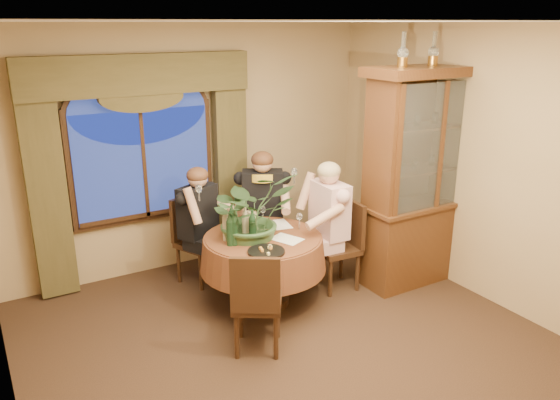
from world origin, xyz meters
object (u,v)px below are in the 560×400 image
china_cabinet (423,177)px  wine_bottle_0 (245,224)px  wine_bottle_4 (234,229)px  chair_back (199,241)px  stoneware_vase (252,223)px  olive_bowl (265,234)px  wine_bottle_2 (230,229)px  chair_front_left (257,300)px  chair_right (337,247)px  chair_back_right (264,232)px  dining_table (263,270)px  person_scarf (263,213)px  person_pink (329,226)px  wine_bottle_1 (226,224)px  wine_bottle_3 (232,220)px  oil_lamp_center (434,49)px  person_back (198,227)px  oil_lamp_right (462,48)px  oil_lamp_left (403,50)px  wine_bottle_5 (252,226)px  centerpiece_plant (251,181)px

china_cabinet → wine_bottle_0: china_cabinet is taller
wine_bottle_4 → chair_back: bearing=90.9°
stoneware_vase → olive_bowl: (0.09, -0.12, -0.10)m
wine_bottle_2 → chair_front_left: bearing=-95.3°
chair_right → chair_back_right: same height
dining_table → wine_bottle_0: (-0.18, 0.02, 0.54)m
person_scarf → chair_back_right: bearing=-112.6°
person_scarf → olive_bowl: bearing=91.7°
chair_right → person_scarf: (-0.49, 0.77, 0.24)m
stoneware_vase → chair_front_left: bearing=-114.9°
person_pink → wine_bottle_4: (-1.13, -0.02, 0.20)m
wine_bottle_1 → wine_bottle_2: size_ratio=1.00×
wine_bottle_1 → wine_bottle_4: bearing=-84.4°
china_cabinet → person_pink: size_ratio=1.66×
chair_back_right → wine_bottle_1: (-0.76, -0.61, 0.44)m
chair_back_right → wine_bottle_3: (-0.67, -0.54, 0.44)m
china_cabinet → wine_bottle_2: china_cabinet is taller
oil_lamp_center → person_back: 3.08m
oil_lamp_right → chair_right: oil_lamp_right is taller
chair_back_right → chair_back: bearing=21.4°
stoneware_vase → wine_bottle_3: size_ratio=0.76×
person_pink → wine_bottle_0: (-0.97, 0.06, 0.20)m
wine_bottle_3 → person_back: bearing=101.8°
chair_back_right → wine_bottle_0: 1.01m
chair_back_right → wine_bottle_4: (-0.75, -0.76, 0.44)m
oil_lamp_left → wine_bottle_5: 2.27m
person_scarf → wine_bottle_5: person_scarf is taller
centerpiece_plant → olive_bowl: centerpiece_plant is taller
stoneware_vase → wine_bottle_0: wine_bottle_0 is taller
chair_front_left → oil_lamp_left: bearing=43.4°
chair_back_right → wine_bottle_5: 1.06m
oil_lamp_right → oil_lamp_left: bearing=180.0°
person_back → centerpiece_plant: (0.30, -0.68, 0.65)m
olive_bowl → wine_bottle_5: bearing=-163.2°
wine_bottle_3 → wine_bottle_5: 0.26m
oil_lamp_left → chair_back_right: bearing=133.4°
person_scarf → olive_bowl: (-0.36, -0.71, 0.05)m
oil_lamp_left → chair_front_left: size_ratio=0.35×
chair_back → olive_bowl: size_ratio=5.76×
wine_bottle_1 → chair_back_right: bearing=38.7°
oil_lamp_right → wine_bottle_0: bearing=171.5°
oil_lamp_left → person_pink: size_ratio=0.24×
person_scarf → wine_bottle_0: (-0.56, -0.67, 0.19)m
dining_table → wine_bottle_1: 0.66m
chair_back → wine_bottle_1: size_ratio=2.91×
dining_table → chair_right: (0.87, -0.08, 0.10)m
oil_lamp_center → person_back: (-2.19, 1.10, -1.87)m
china_cabinet → wine_bottle_3: bearing=166.3°
oil_lamp_center → wine_bottle_4: bearing=172.5°
chair_front_left → wine_bottle_5: size_ratio=2.91×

